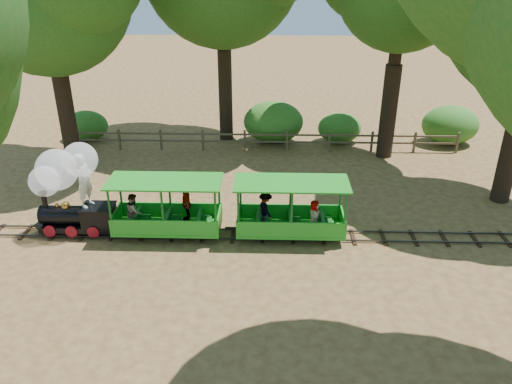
{
  "coord_description": "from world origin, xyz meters",
  "views": [
    {
      "loc": [
        0.21,
        -14.35,
        8.54
      ],
      "look_at": [
        -0.24,
        0.5,
        1.4
      ],
      "focal_mm": 35.0,
      "sensor_mm": 36.0,
      "label": 1
    }
  ],
  "objects_px": {
    "locomotive": "(66,183)",
    "fence": "(266,139)",
    "carriage_rear": "(288,216)",
    "carriage_front": "(165,213)"
  },
  "relations": [
    {
      "from": "carriage_front",
      "to": "carriage_rear",
      "type": "xyz_separation_m",
      "value": [
        4.04,
        -0.02,
        -0.02
      ]
    },
    {
      "from": "carriage_front",
      "to": "fence",
      "type": "xyz_separation_m",
      "value": [
        3.22,
        7.98,
        -0.24
      ]
    },
    {
      "from": "fence",
      "to": "carriage_front",
      "type": "bearing_deg",
      "value": -111.96
    },
    {
      "from": "carriage_front",
      "to": "fence",
      "type": "height_order",
      "value": "carriage_front"
    },
    {
      "from": "locomotive",
      "to": "carriage_rear",
      "type": "height_order",
      "value": "locomotive"
    },
    {
      "from": "locomotive",
      "to": "carriage_front",
      "type": "xyz_separation_m",
      "value": [
        3.14,
        -0.06,
        -1.01
      ]
    },
    {
      "from": "carriage_rear",
      "to": "locomotive",
      "type": "bearing_deg",
      "value": 179.42
    },
    {
      "from": "locomotive",
      "to": "fence",
      "type": "distance_m",
      "value": 10.24
    },
    {
      "from": "carriage_rear",
      "to": "fence",
      "type": "bearing_deg",
      "value": 95.84
    },
    {
      "from": "locomotive",
      "to": "carriage_front",
      "type": "relative_size",
      "value": 0.89
    }
  ]
}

